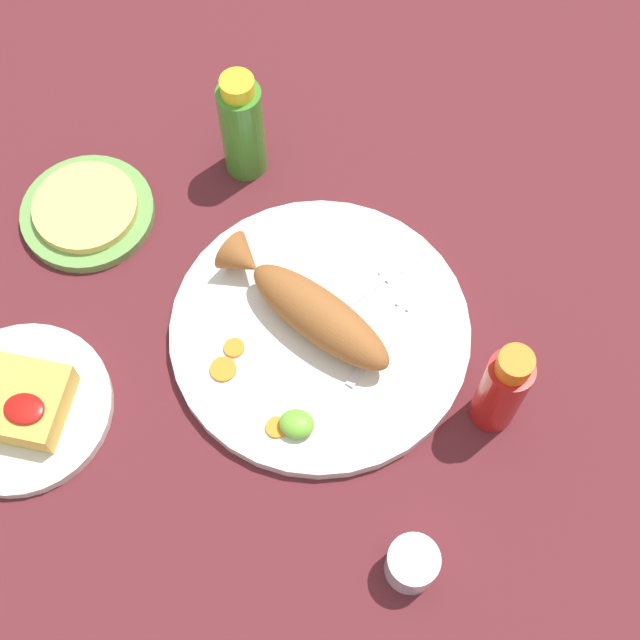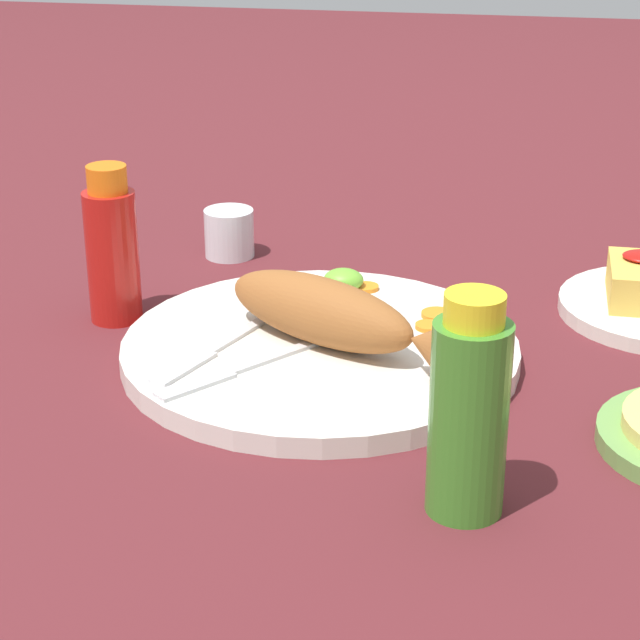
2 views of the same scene
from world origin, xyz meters
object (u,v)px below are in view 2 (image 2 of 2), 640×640
(salt_cup, at_px, (229,236))
(fried_fish, at_px, (336,315))
(hot_sauce_bottle_red, at_px, (112,249))
(fork_near, at_px, (240,369))
(fork_far, at_px, (216,348))
(main_plate, at_px, (320,351))
(hot_sauce_bottle_green, at_px, (469,411))

(salt_cup, bearing_deg, fried_fish, 122.72)
(hot_sauce_bottle_red, bearing_deg, fork_near, 140.64)
(hot_sauce_bottle_red, bearing_deg, fork_far, 143.73)
(main_plate, xyz_separation_m, salt_cup, (0.15, -0.24, 0.01))
(main_plate, xyz_separation_m, hot_sauce_bottle_red, (0.21, -0.05, 0.06))
(hot_sauce_bottle_green, xyz_separation_m, salt_cup, (0.29, -0.46, -0.05))
(fork_far, bearing_deg, salt_cup, -146.60)
(fork_far, height_order, salt_cup, salt_cup)
(fork_far, relative_size, hot_sauce_bottle_red, 1.19)
(fried_fish, height_order, salt_cup, fried_fish)
(fried_fish, xyz_separation_m, fork_far, (0.10, 0.03, -0.03))
(fried_fish, xyz_separation_m, hot_sauce_bottle_red, (0.22, -0.06, 0.02))
(fork_far, distance_m, salt_cup, 0.28)
(fried_fish, relative_size, hot_sauce_bottle_red, 1.54)
(hot_sauce_bottle_green, bearing_deg, salt_cup, -57.97)
(hot_sauce_bottle_red, relative_size, salt_cup, 2.79)
(fork_far, bearing_deg, main_plate, 133.36)
(fork_far, relative_size, salt_cup, 3.34)
(main_plate, xyz_separation_m, fried_fish, (-0.02, 0.01, 0.04))
(fried_fish, height_order, hot_sauce_bottle_green, hot_sauce_bottle_green)
(fork_far, bearing_deg, fork_near, 61.56)
(fried_fish, distance_m, hot_sauce_bottle_red, 0.23)
(main_plate, distance_m, salt_cup, 0.28)
(fried_fish, height_order, hot_sauce_bottle_red, hot_sauce_bottle_red)
(main_plate, height_order, hot_sauce_bottle_green, hot_sauce_bottle_green)
(salt_cup, bearing_deg, fork_far, 102.46)
(fork_near, distance_m, fork_far, 0.05)
(main_plate, height_order, salt_cup, salt_cup)
(fork_near, xyz_separation_m, hot_sauce_bottle_red, (0.15, -0.12, 0.05))
(fried_fish, xyz_separation_m, hot_sauce_bottle_green, (-0.13, 0.21, 0.03))
(fork_near, xyz_separation_m, hot_sauce_bottle_green, (-0.19, 0.14, 0.06))
(fried_fish, distance_m, hot_sauce_bottle_green, 0.24)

